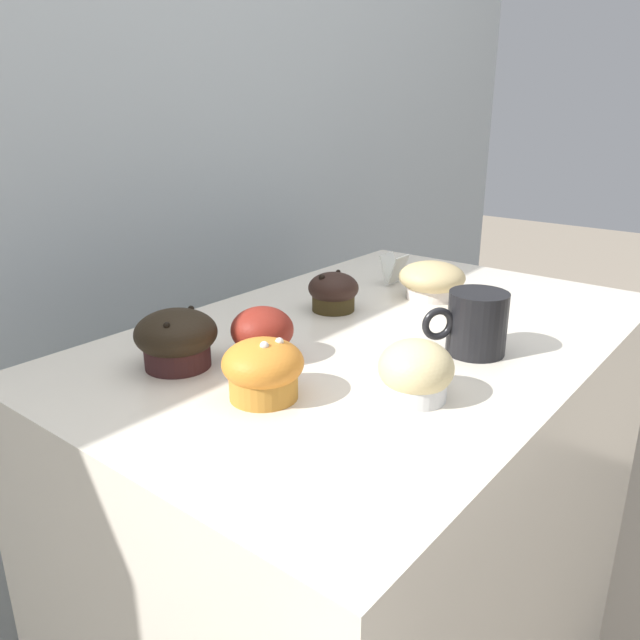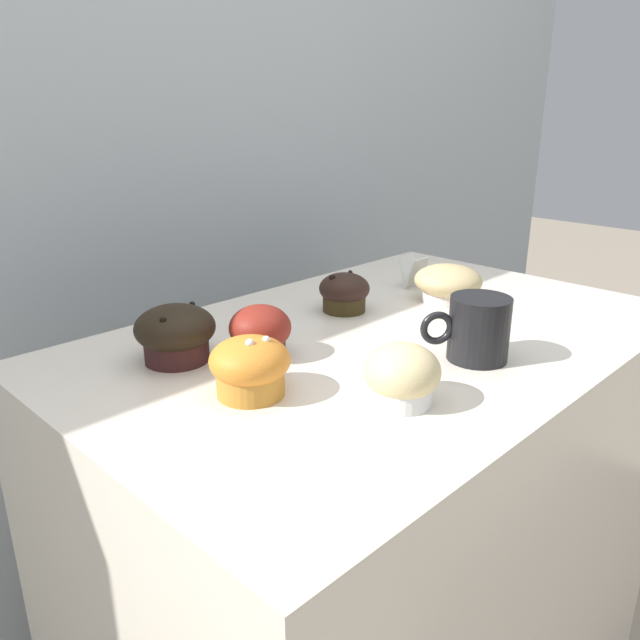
{
  "view_description": "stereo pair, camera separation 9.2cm",
  "coord_description": "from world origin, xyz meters",
  "px_view_note": "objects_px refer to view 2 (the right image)",
  "views": [
    {
      "loc": [
        -0.79,
        -0.52,
        1.23
      ],
      "look_at": [
        -0.11,
        0.03,
        0.93
      ],
      "focal_mm": 35.0,
      "sensor_mm": 36.0,
      "label": 1
    },
    {
      "loc": [
        -0.73,
        -0.58,
        1.23
      ],
      "look_at": [
        -0.11,
        0.03,
        0.93
      ],
      "focal_mm": 35.0,
      "sensor_mm": 36.0,
      "label": 2
    }
  ],
  "objects_px": {
    "coffee_cup": "(478,327)",
    "muffin_back_right": "(250,366)",
    "muffin_front_center": "(448,283)",
    "muffin_front_left": "(402,376)",
    "muffin_back_center": "(344,292)",
    "muffin_back_left": "(260,332)",
    "muffin_front_right": "(175,333)"
  },
  "relations": [
    {
      "from": "muffin_back_right",
      "to": "muffin_back_left",
      "type": "bearing_deg",
      "value": 44.16
    },
    {
      "from": "muffin_front_right",
      "to": "coffee_cup",
      "type": "bearing_deg",
      "value": -44.62
    },
    {
      "from": "muffin_back_left",
      "to": "muffin_back_right",
      "type": "height_order",
      "value": "muffin_back_right"
    },
    {
      "from": "muffin_back_left",
      "to": "muffin_back_center",
      "type": "xyz_separation_m",
      "value": [
        0.24,
        0.06,
        -0.0
      ]
    },
    {
      "from": "muffin_back_left",
      "to": "muffin_back_right",
      "type": "xyz_separation_m",
      "value": [
        -0.09,
        -0.09,
        0.0
      ]
    },
    {
      "from": "muffin_back_right",
      "to": "muffin_front_right",
      "type": "relative_size",
      "value": 0.89
    },
    {
      "from": "muffin_front_left",
      "to": "muffin_front_right",
      "type": "bearing_deg",
      "value": 111.19
    },
    {
      "from": "muffin_back_right",
      "to": "muffin_front_left",
      "type": "distance_m",
      "value": 0.19
    },
    {
      "from": "muffin_front_left",
      "to": "muffin_back_center",
      "type": "distance_m",
      "value": 0.36
    },
    {
      "from": "muffin_front_right",
      "to": "muffin_back_center",
      "type": "height_order",
      "value": "muffin_front_right"
    },
    {
      "from": "muffin_back_right",
      "to": "muffin_back_center",
      "type": "xyz_separation_m",
      "value": [
        0.33,
        0.14,
        -0.0
      ]
    },
    {
      "from": "muffin_back_left",
      "to": "coffee_cup",
      "type": "xyz_separation_m",
      "value": [
        0.21,
        -0.23,
        0.01
      ]
    },
    {
      "from": "muffin_front_right",
      "to": "muffin_back_right",
      "type": "bearing_deg",
      "value": -88.62
    },
    {
      "from": "muffin_front_center",
      "to": "coffee_cup",
      "type": "relative_size",
      "value": 1.06
    },
    {
      "from": "muffin_front_center",
      "to": "muffin_front_right",
      "type": "xyz_separation_m",
      "value": [
        -0.51,
        0.12,
        0.01
      ]
    },
    {
      "from": "muffin_front_left",
      "to": "muffin_front_right",
      "type": "height_order",
      "value": "muffin_front_right"
    },
    {
      "from": "muffin_front_center",
      "to": "muffin_front_right",
      "type": "distance_m",
      "value": 0.52
    },
    {
      "from": "muffin_front_right",
      "to": "coffee_cup",
      "type": "height_order",
      "value": "coffee_cup"
    },
    {
      "from": "coffee_cup",
      "to": "muffin_back_right",
      "type": "bearing_deg",
      "value": 155.13
    },
    {
      "from": "muffin_front_right",
      "to": "muffin_front_center",
      "type": "bearing_deg",
      "value": -12.96
    },
    {
      "from": "muffin_front_center",
      "to": "muffin_front_left",
      "type": "height_order",
      "value": "muffin_front_left"
    },
    {
      "from": "muffin_back_left",
      "to": "muffin_back_right",
      "type": "distance_m",
      "value": 0.13
    },
    {
      "from": "coffee_cup",
      "to": "muffin_back_center",
      "type": "bearing_deg",
      "value": 84.17
    },
    {
      "from": "muffin_front_center",
      "to": "muffin_back_center",
      "type": "bearing_deg",
      "value": 150.12
    },
    {
      "from": "muffin_front_center",
      "to": "muffin_front_left",
      "type": "relative_size",
      "value": 1.32
    },
    {
      "from": "muffin_back_left",
      "to": "muffin_back_right",
      "type": "relative_size",
      "value": 0.88
    },
    {
      "from": "muffin_back_left",
      "to": "muffin_front_center",
      "type": "bearing_deg",
      "value": -5.9
    },
    {
      "from": "muffin_back_center",
      "to": "coffee_cup",
      "type": "relative_size",
      "value": 0.76
    },
    {
      "from": "muffin_front_left",
      "to": "coffee_cup",
      "type": "bearing_deg",
      "value": 2.75
    },
    {
      "from": "muffin_back_center",
      "to": "coffee_cup",
      "type": "height_order",
      "value": "coffee_cup"
    },
    {
      "from": "muffin_front_center",
      "to": "muffin_back_left",
      "type": "bearing_deg",
      "value": 174.1
    },
    {
      "from": "muffin_front_center",
      "to": "coffee_cup",
      "type": "xyz_separation_m",
      "value": [
        -0.2,
        -0.18,
        0.01
      ]
    }
  ]
}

